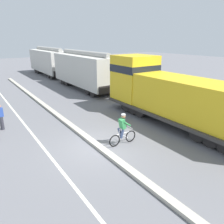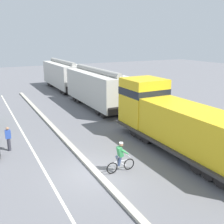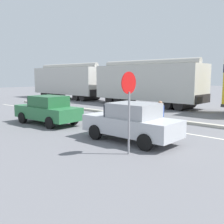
{
  "view_description": "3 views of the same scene",
  "coord_description": "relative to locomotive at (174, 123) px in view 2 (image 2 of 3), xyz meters",
  "views": [
    {
      "loc": [
        -5.15,
        -8.97,
        5.46
      ],
      "look_at": [
        1.79,
        1.24,
        1.26
      ],
      "focal_mm": 35.0,
      "sensor_mm": 36.0,
      "label": 1
    },
    {
      "loc": [
        -5.16,
        -11.77,
        7.08
      ],
      "look_at": [
        3.42,
        4.55,
        1.88
      ],
      "focal_mm": 42.0,
      "sensor_mm": 36.0,
      "label": 2
    },
    {
      "loc": [
        -13.82,
        -1.01,
        2.74
      ],
      "look_at": [
        -3.67,
        8.36,
        0.83
      ],
      "focal_mm": 42.0,
      "sensor_mm": 36.0,
      "label": 3
    }
  ],
  "objects": [
    {
      "name": "ground_plane",
      "position": [
        -5.97,
        -0.68,
        -1.8
      ],
      "size": [
        120.0,
        120.0,
        0.0
      ],
      "primitive_type": "plane",
      "color": "slate"
    },
    {
      "name": "median_curb",
      "position": [
        -5.97,
        5.32,
        -1.72
      ],
      "size": [
        0.36,
        36.0,
        0.16
      ],
      "primitive_type": "cube",
      "color": "#B2AD9E",
      "rests_on": "ground"
    },
    {
      "name": "lane_stripe",
      "position": [
        -8.37,
        5.32,
        -1.79
      ],
      "size": [
        0.14,
        36.0,
        0.01
      ],
      "primitive_type": "cube",
      "color": "silver",
      "rests_on": "ground"
    },
    {
      "name": "locomotive",
      "position": [
        0.0,
        0.0,
        0.0
      ],
      "size": [
        3.1,
        11.61,
        4.2
      ],
      "color": "gold",
      "rests_on": "ground"
    },
    {
      "name": "hopper_car_lead",
      "position": [
        0.0,
        12.16,
        0.28
      ],
      "size": [
        2.9,
        10.6,
        4.18
      ],
      "color": "beige",
      "rests_on": "ground"
    },
    {
      "name": "hopper_car_middle",
      "position": [
        0.0,
        23.76,
        0.28
      ],
      "size": [
        2.9,
        10.6,
        4.18
      ],
      "color": "beige",
      "rests_on": "ground"
    },
    {
      "name": "cyclist",
      "position": [
        -4.68,
        -1.16,
        -0.98
      ],
      "size": [
        1.71,
        0.48,
        1.71
      ],
      "color": "black",
      "rests_on": "ground"
    },
    {
      "name": "pedestrian_by_cars",
      "position": [
        -9.7,
        4.67,
        -0.95
      ],
      "size": [
        0.34,
        0.22,
        1.62
      ],
      "color": "#33333D",
      "rests_on": "ground"
    }
  ]
}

